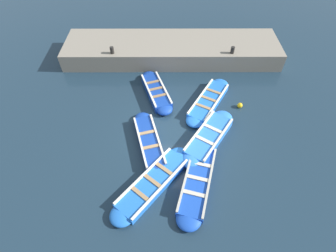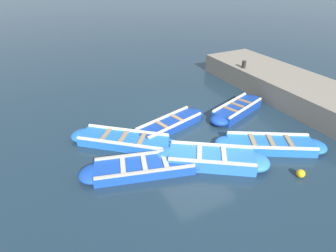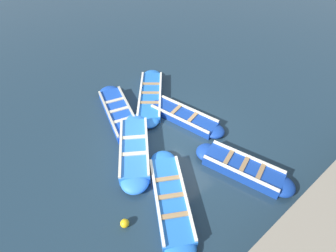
{
  "view_description": "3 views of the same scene",
  "coord_description": "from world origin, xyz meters",
  "px_view_note": "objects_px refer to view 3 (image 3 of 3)",
  "views": [
    {
      "loc": [
        7.22,
        -0.25,
        8.6
      ],
      "look_at": [
        0.03,
        -0.23,
        0.49
      ],
      "focal_mm": 28.0,
      "sensor_mm": 36.0,
      "label": 1
    },
    {
      "loc": [
        4.48,
        6.55,
        5.26
      ],
      "look_at": [
        0.78,
        -0.78,
        0.27
      ],
      "focal_mm": 28.0,
      "sensor_mm": 36.0,
      "label": 2
    },
    {
      "loc": [
        -4.84,
        4.26,
        7.07
      ],
      "look_at": [
        0.36,
        -0.01,
        0.43
      ],
      "focal_mm": 28.0,
      "sensor_mm": 36.0,
      "label": 3
    }
  ],
  "objects_px": {
    "boat_bow_out": "(150,96)",
    "boat_near_quay": "(134,149)",
    "boat_end_of_row": "(243,168)",
    "boat_stern_in": "(119,113)",
    "buoy_orange_near": "(125,223)",
    "boat_alongside": "(171,199)",
    "boat_far_corner": "(184,117)"
  },
  "relations": [
    {
      "from": "boat_alongside",
      "to": "boat_bow_out",
      "type": "xyz_separation_m",
      "value": [
        4.31,
        -2.47,
        -0.0
      ]
    },
    {
      "from": "boat_alongside",
      "to": "buoy_orange_near",
      "type": "bearing_deg",
      "value": 80.38
    },
    {
      "from": "boat_stern_in",
      "to": "buoy_orange_near",
      "type": "relative_size",
      "value": 15.82
    },
    {
      "from": "boat_end_of_row",
      "to": "boat_bow_out",
      "type": "distance_m",
      "value": 4.96
    },
    {
      "from": "boat_bow_out",
      "to": "buoy_orange_near",
      "type": "relative_size",
      "value": 14.41
    },
    {
      "from": "boat_far_corner",
      "to": "boat_near_quay",
      "type": "distance_m",
      "value": 2.46
    },
    {
      "from": "boat_far_corner",
      "to": "boat_bow_out",
      "type": "distance_m",
      "value": 1.9
    },
    {
      "from": "boat_far_corner",
      "to": "boat_end_of_row",
      "type": "xyz_separation_m",
      "value": [
        -3.07,
        0.2,
        0.04
      ]
    },
    {
      "from": "boat_alongside",
      "to": "boat_near_quay",
      "type": "bearing_deg",
      "value": -5.99
    },
    {
      "from": "buoy_orange_near",
      "to": "boat_stern_in",
      "type": "bearing_deg",
      "value": -29.96
    },
    {
      "from": "boat_near_quay",
      "to": "boat_far_corner",
      "type": "bearing_deg",
      "value": -85.61
    },
    {
      "from": "boat_stern_in",
      "to": "boat_near_quay",
      "type": "relative_size",
      "value": 1.14
    },
    {
      "from": "boat_bow_out",
      "to": "buoy_orange_near",
      "type": "bearing_deg",
      "value": 136.14
    },
    {
      "from": "boat_alongside",
      "to": "boat_bow_out",
      "type": "height_order",
      "value": "boat_alongside"
    },
    {
      "from": "boat_stern_in",
      "to": "boat_near_quay",
      "type": "distance_m",
      "value": 2.07
    },
    {
      "from": "boat_alongside",
      "to": "buoy_orange_near",
      "type": "distance_m",
      "value": 1.46
    },
    {
      "from": "boat_near_quay",
      "to": "buoy_orange_near",
      "type": "bearing_deg",
      "value": 139.82
    },
    {
      "from": "boat_far_corner",
      "to": "buoy_orange_near",
      "type": "bearing_deg",
      "value": 117.8
    },
    {
      "from": "boat_stern_in",
      "to": "buoy_orange_near",
      "type": "xyz_separation_m",
      "value": [
        -3.97,
        2.29,
        -0.03
      ]
    },
    {
      "from": "boat_end_of_row",
      "to": "boat_near_quay",
      "type": "distance_m",
      "value": 3.65
    },
    {
      "from": "buoy_orange_near",
      "to": "boat_alongside",
      "type": "bearing_deg",
      "value": -99.62
    },
    {
      "from": "boat_bow_out",
      "to": "boat_end_of_row",
      "type": "bearing_deg",
      "value": -179.84
    },
    {
      "from": "boat_near_quay",
      "to": "buoy_orange_near",
      "type": "distance_m",
      "value": 2.6
    },
    {
      "from": "boat_end_of_row",
      "to": "boat_bow_out",
      "type": "xyz_separation_m",
      "value": [
        4.96,
        0.01,
        -0.04
      ]
    },
    {
      "from": "boat_alongside",
      "to": "buoy_orange_near",
      "type": "height_order",
      "value": "boat_alongside"
    },
    {
      "from": "boat_near_quay",
      "to": "buoy_orange_near",
      "type": "relative_size",
      "value": 13.89
    },
    {
      "from": "boat_stern_in",
      "to": "boat_alongside",
      "type": "bearing_deg",
      "value": 168.68
    },
    {
      "from": "boat_alongside",
      "to": "boat_bow_out",
      "type": "bearing_deg",
      "value": -29.75
    },
    {
      "from": "boat_end_of_row",
      "to": "boat_alongside",
      "type": "relative_size",
      "value": 0.93
    },
    {
      "from": "boat_bow_out",
      "to": "boat_near_quay",
      "type": "relative_size",
      "value": 1.04
    },
    {
      "from": "boat_alongside",
      "to": "boat_stern_in",
      "type": "bearing_deg",
      "value": -11.32
    },
    {
      "from": "boat_far_corner",
      "to": "boat_stern_in",
      "type": "bearing_deg",
      "value": 45.73
    }
  ]
}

